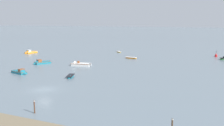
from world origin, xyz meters
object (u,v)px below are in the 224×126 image
at_px(motorboat_moored_1, 78,65).
at_px(mooring_post_near, 34,107).
at_px(channel_buoy, 216,55).
at_px(motorboat_moored_4, 21,73).
at_px(motorboat_moored_2, 40,63).
at_px(rowboat_moored_4, 71,76).
at_px(motorboat_moored_5, 29,53).
at_px(rowboat_moored_0, 119,52).
at_px(rowboat_moored_2, 131,58).

height_order(motorboat_moored_1, mooring_post_near, mooring_post_near).
bearing_deg(channel_buoy, motorboat_moored_4, -129.79).
bearing_deg(motorboat_moored_4, motorboat_moored_2, 123.95).
bearing_deg(channel_buoy, motorboat_moored_1, -135.01).
xyz_separation_m(rowboat_moored_4, motorboat_moored_5, (-36.07, 27.59, 0.13)).
bearing_deg(motorboat_moored_5, channel_buoy, 116.97).
distance_m(rowboat_moored_0, mooring_post_near, 66.60).
height_order(channel_buoy, mooring_post_near, channel_buoy).
bearing_deg(rowboat_moored_2, motorboat_moored_1, 67.62).
distance_m(motorboat_moored_1, motorboat_moored_2, 11.44).
bearing_deg(channel_buoy, rowboat_moored_0, -176.42).
height_order(rowboat_moored_2, motorboat_moored_4, motorboat_moored_4).
bearing_deg(mooring_post_near, motorboat_moored_5, 132.28).
height_order(rowboat_moored_0, channel_buoy, channel_buoy).
relative_size(motorboat_moored_1, motorboat_moored_5, 1.14).
bearing_deg(rowboat_moored_0, motorboat_moored_5, 76.45).
distance_m(rowboat_moored_2, motorboat_moored_2, 28.56).
bearing_deg(rowboat_moored_2, motorboat_moored_4, 68.27).
distance_m(motorboat_moored_1, channel_buoy, 47.68).
height_order(rowboat_moored_2, motorboat_moored_1, motorboat_moored_1).
bearing_deg(motorboat_moored_4, rowboat_moored_4, 21.03).
distance_m(motorboat_moored_4, motorboat_moored_5, 37.64).
bearing_deg(motorboat_moored_5, rowboat_moored_0, 130.43).
distance_m(motorboat_moored_2, rowboat_moored_4, 20.32).
height_order(rowboat_moored_0, mooring_post_near, mooring_post_near).
height_order(rowboat_moored_0, rowboat_moored_2, rowboat_moored_2).
relative_size(motorboat_moored_5, channel_buoy, 2.38).
bearing_deg(motorboat_moored_4, motorboat_moored_5, 142.00).
xyz_separation_m(motorboat_moored_1, motorboat_moored_2, (-11.25, -2.06, 0.01)).
relative_size(rowboat_moored_2, motorboat_moored_5, 0.72).
bearing_deg(motorboat_moored_2, channel_buoy, 155.54).
height_order(rowboat_moored_4, motorboat_moored_5, motorboat_moored_5).
height_order(motorboat_moored_4, motorboat_moored_5, motorboat_moored_5).
distance_m(motorboat_moored_1, mooring_post_near, 36.12).
xyz_separation_m(motorboat_moored_5, mooring_post_near, (43.79, -48.16, 0.54)).
bearing_deg(mooring_post_near, rowboat_moored_0, 102.76).
relative_size(motorboat_moored_4, motorboat_moored_5, 0.90).
height_order(motorboat_moored_1, motorboat_moored_2, motorboat_moored_1).
relative_size(motorboat_moored_1, channel_buoy, 2.72).
height_order(rowboat_moored_0, motorboat_moored_5, motorboat_moored_5).
distance_m(rowboat_moored_2, motorboat_moored_4, 36.26).
relative_size(rowboat_moored_0, rowboat_moored_4, 0.74).
relative_size(rowboat_moored_2, mooring_post_near, 2.03).
bearing_deg(motorboat_moored_4, motorboat_moored_1, 79.12).
xyz_separation_m(motorboat_moored_1, channel_buoy, (33.72, 33.71, 0.18)).
bearing_deg(motorboat_moored_1, motorboat_moored_2, 1.44).
xyz_separation_m(rowboat_moored_0, channel_buoy, (34.75, 2.18, 0.32)).
height_order(rowboat_moored_4, channel_buoy, channel_buoy).
distance_m(motorboat_moored_1, motorboat_moored_5, 33.52).
distance_m(rowboat_moored_0, motorboat_moored_1, 31.55).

